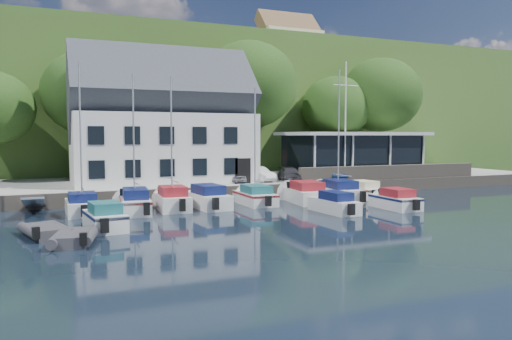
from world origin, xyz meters
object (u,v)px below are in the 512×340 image
Objects in this scene: boat_r1_4 at (255,144)px; boat_r1_2 at (171,136)px; harbor_building at (162,129)px; dinghy_0 at (46,229)px; boat_r1_1 at (134,138)px; boat_r2_4 at (395,198)px; boat_r1_3 at (207,196)px; boat_r1_5 at (305,192)px; boat_r1_7 at (362,189)px; boat_r2_0 at (105,216)px; club_pavilion at (352,154)px; car_dgrey at (290,174)px; flagpole at (345,121)px; boat_r1_6 at (339,136)px; dinghy_1 at (74,236)px; car_white at (258,174)px; car_silver at (234,175)px; car_blue at (327,173)px; boat_r1_0 at (81,146)px; boat_r2_3 at (334,202)px.

boat_r1_2 is at bearing -177.53° from boat_r1_4.
dinghy_0 is (-8.84, -15.14, -4.98)m from harbor_building.
boat_r2_4 is (15.97, -5.03, -3.98)m from boat_r1_1.
boat_r1_3 is 1.02× the size of boat_r1_5.
boat_r1_1 is 17.73m from boat_r1_7.
harbor_building is at bearing 91.98° from boat_r1_3.
club_pavilion is at bearing 23.76° from boat_r2_0.
boat_r1_4 reaches higher than boat_r1_7.
club_pavilion is 2.00× the size of boat_r1_3.
boat_r1_5 is at bearing -91.48° from car_dgrey.
boat_r1_4 is at bearing -154.51° from flagpole.
boat_r1_6 is at bearing -6.84° from boat_r1_3.
club_pavilion is at bearing 48.08° from flagpole.
boat_r2_0 is at bearing -153.66° from boat_r1_5.
boat_r1_2 is 12.34m from boat_r1_6.
dinghy_1 is at bearing -146.90° from club_pavilion.
car_white is at bearing 129.80° from boat_r1_7.
boat_r1_6 is at bearing -64.41° from car_dgrey.
boat_r1_3 reaches higher than dinghy_1.
boat_r1_3 is 1.35× the size of boat_r2_0.
boat_r2_4 reaches higher than dinghy_1.
car_blue reaches higher than car_silver.
car_dgrey is 0.41× the size of boat_r1_2.
boat_r1_3 is (-6.35, -6.16, -0.82)m from car_white.
car_silver is 0.34× the size of boat_r1_2.
car_white is 1.03× the size of car_blue.
car_blue is at bearing 74.28° from boat_r1_6.
boat_r1_5 is (2.99, -6.51, -0.78)m from car_silver.
boat_r1_7 is at bearing -0.16° from boat_r1_0.
boat_r1_5 is 1.32× the size of boat_r2_0.
boat_r1_0 is at bearing -127.88° from harbor_building.
harbor_building is 2.93× the size of boat_r2_0.
boat_r1_4 is (-2.83, -6.04, 2.58)m from car_white.
boat_r1_1 is 2.97× the size of dinghy_1.
boat_r2_3 is at bearing -87.53° from car_dgrey.
car_white is 0.43× the size of boat_r1_4.
boat_r1_0 reaches higher than boat_r1_3.
boat_r1_3 is 7.25m from boat_r1_5.
boat_r2_4 is 1.64× the size of dinghy_0.
boat_r1_0 is 0.89× the size of boat_r1_1.
boat_r1_1 is 1.68× the size of boat_r2_3.
club_pavilion is at bearing 48.20° from boat_r1_5.
car_silver reaches higher than boat_r1_7.
boat_r1_6 is (-6.98, -8.69, 1.69)m from club_pavilion.
boat_r1_5 is at bearing -152.66° from car_blue.
car_dgrey is at bearing 108.27° from boat_r1_6.
harbor_building is 2.22× the size of boat_r1_5.
dinghy_1 is (-18.69, -8.05, -4.38)m from boat_r1_6.
boat_r2_3 is at bearing -11.93° from dinghy_0.
car_white is 0.56× the size of boat_r1_5.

